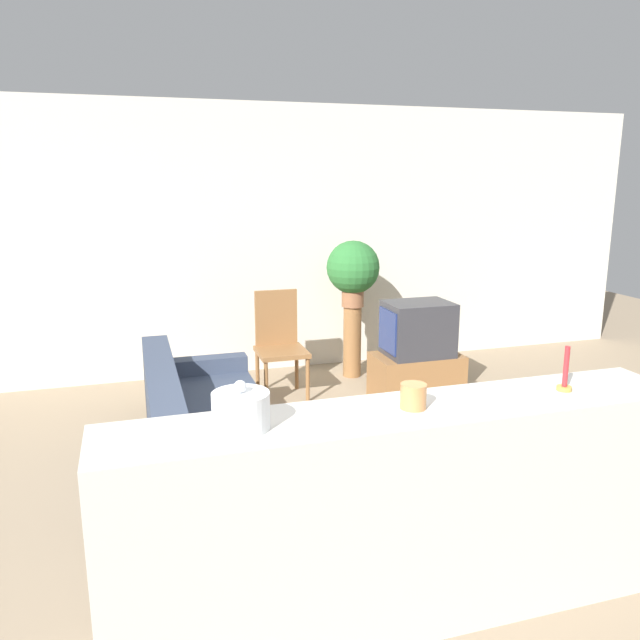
# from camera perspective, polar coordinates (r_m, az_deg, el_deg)

# --- Properties ---
(ground_plane) EXTENTS (14.00, 14.00, 0.00)m
(ground_plane) POSITION_cam_1_polar(r_m,az_deg,el_deg) (3.61, 3.98, -20.45)
(ground_plane) COLOR gray
(wall_back) EXTENTS (9.00, 0.06, 2.70)m
(wall_back) POSITION_cam_1_polar(r_m,az_deg,el_deg) (6.36, -7.08, 7.13)
(wall_back) COLOR beige
(wall_back) RESTS_ON ground_plane
(couch) EXTENTS (0.83, 1.93, 0.73)m
(couch) POSITION_cam_1_polar(r_m,az_deg,el_deg) (4.48, -10.45, -9.91)
(couch) COLOR #384256
(couch) RESTS_ON ground_plane
(tv_stand) EXTENTS (0.79, 0.46, 0.42)m
(tv_stand) POSITION_cam_1_polar(r_m,az_deg,el_deg) (5.77, 8.79, -5.14)
(tv_stand) COLOR olive
(tv_stand) RESTS_ON ground_plane
(television) EXTENTS (0.59, 0.44, 0.48)m
(television) POSITION_cam_1_polar(r_m,az_deg,el_deg) (5.64, 8.89, -0.80)
(television) COLOR #333338
(television) RESTS_ON tv_stand
(wooden_chair) EXTENTS (0.44, 0.44, 0.97)m
(wooden_chair) POSITION_cam_1_polar(r_m,az_deg,el_deg) (5.73, -3.74, -1.84)
(wooden_chair) COLOR olive
(wooden_chair) RESTS_ON ground_plane
(plant_stand) EXTENTS (0.18, 0.18, 0.72)m
(plant_stand) POSITION_cam_1_polar(r_m,az_deg,el_deg) (6.31, 2.96, -1.96)
(plant_stand) COLOR olive
(plant_stand) RESTS_ON ground_plane
(potted_plant) EXTENTS (0.53, 0.53, 0.66)m
(potted_plant) POSITION_cam_1_polar(r_m,az_deg,el_deg) (6.16, 3.04, 4.69)
(potted_plant) COLOR #8E5B3D
(potted_plant) RESTS_ON plant_stand
(foreground_counter) EXTENTS (2.65, 0.44, 1.01)m
(foreground_counter) POSITION_cam_1_polar(r_m,az_deg,el_deg) (2.96, 7.72, -17.19)
(foreground_counter) COLOR beige
(foreground_counter) RESTS_ON ground_plane
(decorative_bowl) EXTENTS (0.23, 0.23, 0.20)m
(decorative_bowl) POSITION_cam_1_polar(r_m,az_deg,el_deg) (2.51, -7.25, -8.18)
(decorative_bowl) COLOR silver
(decorative_bowl) RESTS_ON foreground_counter
(candle_jar) EXTENTS (0.11, 0.11, 0.11)m
(candle_jar) POSITION_cam_1_polar(r_m,az_deg,el_deg) (2.73, 8.53, -6.90)
(candle_jar) COLOR #C6844C
(candle_jar) RESTS_ON foreground_counter
(candlestick) EXTENTS (0.07, 0.07, 0.21)m
(candlestick) POSITION_cam_1_polar(r_m,az_deg,el_deg) (3.13, 21.50, -4.85)
(candlestick) COLOR #B7933D
(candlestick) RESTS_ON foreground_counter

